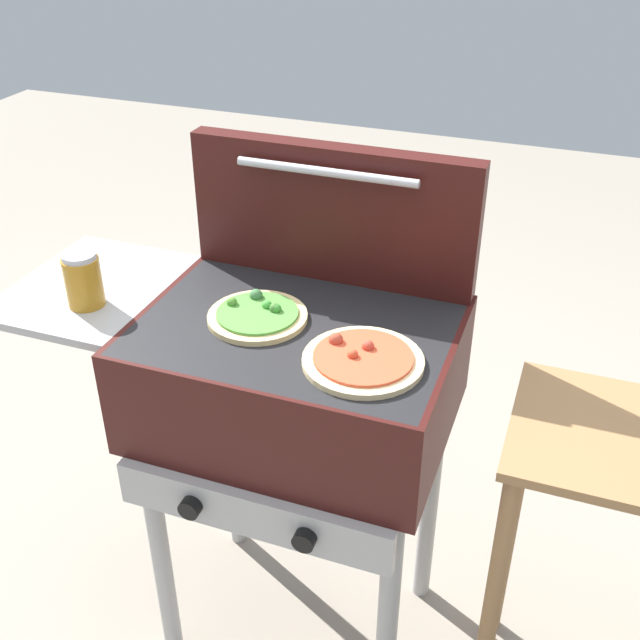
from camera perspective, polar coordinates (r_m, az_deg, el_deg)
name	(u,v)px	position (r m, az deg, el deg)	size (l,w,h in m)	color
ground_plane	(302,617)	(2.17, -1.33, -20.97)	(8.00, 8.00, 0.00)	gray
grill	(291,382)	(1.63, -2.17, -4.57)	(0.96, 0.53, 0.90)	#38110F
grill_lid_open	(333,214)	(1.66, 0.94, 7.83)	(0.63, 0.08, 0.30)	#38110F
pizza_veggie	(258,315)	(1.57, -4.60, 0.39)	(0.20, 0.20, 0.04)	#E0C17F
pizza_pepperoni	(362,359)	(1.43, 3.13, -2.90)	(0.23, 0.23, 0.04)	beige
sauce_jar	(83,280)	(1.66, -17.02, 2.85)	(0.08, 0.08, 0.12)	#B77A1E
prep_table	(609,529)	(1.69, 20.48, -14.17)	(0.44, 0.36, 0.80)	olive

